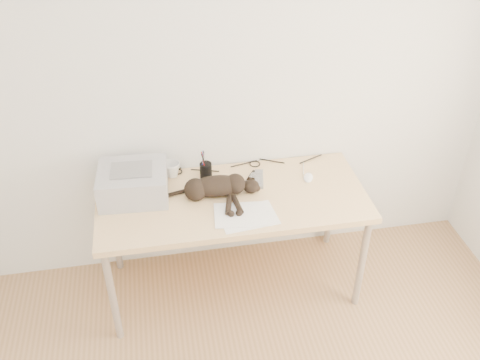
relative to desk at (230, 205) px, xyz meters
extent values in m
plane|color=white|center=(0.00, 0.27, 0.69)|extent=(3.50, 0.00, 3.50)
cube|color=#E9CC88|center=(0.00, -0.09, 0.11)|extent=(1.60, 0.70, 0.04)
cylinder|color=#ACACAF|center=(-0.75, -0.39, -0.26)|extent=(0.04, 0.04, 0.70)
cylinder|color=#ACACAF|center=(0.75, -0.39, -0.26)|extent=(0.04, 0.04, 0.70)
cylinder|color=#ACACAF|center=(-0.75, 0.21, -0.26)|extent=(0.04, 0.04, 0.70)
cylinder|color=#ACACAF|center=(0.75, 0.21, -0.26)|extent=(0.04, 0.04, 0.70)
cube|color=#E9CC88|center=(0.00, 0.24, -0.21)|extent=(1.48, 0.02, 0.60)
cube|color=#A6A6AB|center=(-0.57, 0.03, 0.22)|extent=(0.42, 0.36, 0.18)
cube|color=black|center=(-0.57, 0.03, 0.23)|extent=(0.34, 0.04, 0.11)
cube|color=gray|center=(-0.57, 0.03, 0.32)|extent=(0.25, 0.18, 0.01)
cube|color=white|center=(0.06, -0.29, 0.14)|extent=(0.34, 0.26, 0.00)
cube|color=white|center=(0.03, -0.27, 0.14)|extent=(0.34, 0.26, 0.00)
ellipsoid|color=black|center=(-0.09, -0.05, 0.20)|extent=(0.32, 0.14, 0.13)
sphere|color=black|center=(-0.21, -0.06, 0.19)|extent=(0.14, 0.14, 0.14)
ellipsoid|color=black|center=(0.12, -0.07, 0.18)|extent=(0.10, 0.09, 0.08)
cone|color=black|center=(0.11, -0.03, 0.21)|extent=(0.03, 0.04, 0.04)
cone|color=black|center=(0.14, -0.03, 0.21)|extent=(0.03, 0.05, 0.04)
cylinder|color=black|center=(-0.04, -0.17, 0.15)|extent=(0.04, 0.18, 0.03)
cylinder|color=black|center=(0.01, -0.17, 0.15)|extent=(0.04, 0.18, 0.03)
cylinder|color=black|center=(-0.34, -0.01, 0.15)|extent=(0.20, 0.03, 0.02)
imported|color=white|center=(-0.33, 0.19, 0.18)|extent=(0.14, 0.14, 0.10)
cylinder|color=black|center=(-0.13, 0.14, 0.18)|extent=(0.08, 0.08, 0.10)
cylinder|color=#990C0C|center=(-0.14, 0.14, 0.26)|extent=(0.01, 0.01, 0.14)
cylinder|color=navy|center=(-0.12, 0.15, 0.26)|extent=(0.01, 0.01, 0.14)
cylinder|color=black|center=(-0.13, 0.13, 0.26)|extent=(0.01, 0.01, 0.14)
cube|color=gray|center=(0.19, 0.05, 0.14)|extent=(0.09, 0.19, 0.02)
cube|color=black|center=(0.14, 0.06, 0.14)|extent=(0.13, 0.17, 0.02)
ellipsoid|color=white|center=(0.50, 0.02, 0.15)|extent=(0.09, 0.11, 0.03)
camera|label=1|loc=(-0.40, -2.57, 2.06)|focal=40.00mm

